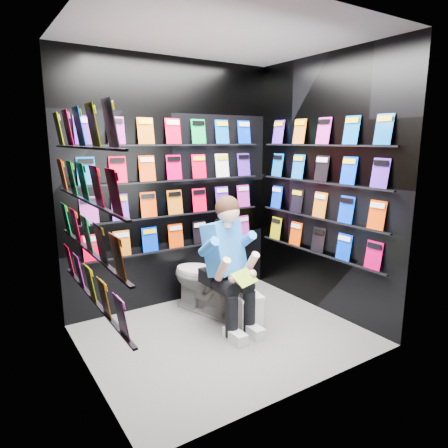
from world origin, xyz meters
TOP-DOWN VIEW (x-y plane):
  - floor at (0.00, 0.00)m, footprint 2.40×2.40m
  - ceiling at (0.00, 0.00)m, footprint 2.40×2.40m
  - wall_back at (0.00, 1.00)m, footprint 2.40×0.04m
  - wall_front at (0.00, -1.00)m, footprint 2.40×0.04m
  - wall_left at (-1.20, 0.00)m, footprint 0.04×2.00m
  - wall_right at (1.20, 0.00)m, footprint 0.04×2.00m
  - comics_back at (0.00, 0.97)m, footprint 2.10×0.06m
  - comics_left at (-1.17, 0.00)m, footprint 0.06×1.70m
  - comics_right at (1.17, 0.00)m, footprint 0.06×1.70m
  - toilet at (0.12, 0.59)m, footprint 0.63×0.84m
  - longbox at (0.30, 0.10)m, footprint 0.29×0.44m
  - longbox_lid at (0.30, 0.10)m, footprint 0.32×0.46m
  - reader at (0.12, 0.21)m, footprint 0.71×0.86m
  - held_comic at (0.12, -0.14)m, footprint 0.28×0.21m

SIDE VIEW (x-z plane):
  - floor at x=0.00m, z-range 0.00..0.00m
  - longbox at x=0.30m, z-range 0.00..0.30m
  - longbox_lid at x=0.30m, z-range 0.30..0.33m
  - toilet at x=0.12m, z-range 0.00..0.73m
  - held_comic at x=0.12m, z-range 0.53..0.63m
  - reader at x=0.12m, z-range 0.08..1.45m
  - wall_back at x=0.00m, z-range 0.00..2.60m
  - wall_front at x=0.00m, z-range 0.00..2.60m
  - wall_left at x=-1.20m, z-range 0.00..2.60m
  - wall_right at x=1.20m, z-range 0.00..2.60m
  - comics_back at x=0.00m, z-range 0.62..1.99m
  - comics_left at x=-1.17m, z-range 0.62..1.99m
  - comics_right at x=1.17m, z-range 0.62..1.99m
  - ceiling at x=0.00m, z-range 2.60..2.60m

